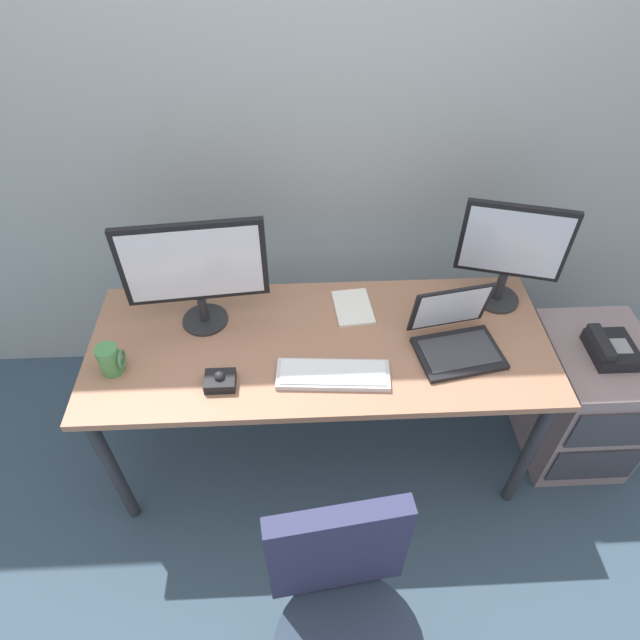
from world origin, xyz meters
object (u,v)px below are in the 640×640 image
Objects in this scene: file_cabinet at (581,398)px; coffee_mug at (110,360)px; paper_notepad at (353,307)px; monitor_main at (195,269)px; desk_phone at (610,349)px; trackball_mouse at (220,380)px; laptop at (456,336)px; monitor_side at (512,249)px; keyboard at (333,374)px; office_chair at (344,636)px.

file_cabinet is 2.01m from coffee_mug.
monitor_main is at bearing -175.47° from paper_notepad.
desk_phone is 1.55m from trackball_mouse.
monitor_side is at bearing 46.64° from laptop.
monitor_main is at bearing 147.85° from keyboard.
monitor_side reaches higher than trackball_mouse.
office_chair is at bearing -46.35° from coffee_mug.
monitor_side is at bearing 152.51° from desk_phone.
desk_phone reaches higher than file_cabinet.
monitor_side reaches higher than file_cabinet.
keyboard is 0.81m from coffee_mug.
desk_phone is 1.94m from coffee_mug.
paper_notepad is at bearing 148.23° from laptop.
monitor_main reaches higher than desk_phone.
office_chair is at bearing -95.80° from paper_notepad.
monitor_main is 4.53× the size of coffee_mug.
trackball_mouse is 0.63m from paper_notepad.
file_cabinet is at bearing -25.28° from monitor_side.
monitor_main reaches higher than paper_notepad.
desk_phone is 1.67m from monitor_main.
keyboard is at bearing -4.83° from coffee_mug.
office_chair is 2.11× the size of monitor_side.
keyboard reaches higher than file_cabinet.
trackball_mouse is at bearing 117.98° from office_chair.
laptop is (-0.24, -0.25, -0.21)m from monitor_side.
keyboard is (0.01, 0.76, 0.32)m from office_chair.
laptop is 0.89m from trackball_mouse.
trackball_mouse is 0.93× the size of coffee_mug.
paper_notepad is (0.51, 0.37, -0.02)m from trackball_mouse.
office_chair is 1.08m from laptop.
laptop reaches higher than coffee_mug.
monitor_side is 0.84m from keyboard.
file_cabinet is 0.66× the size of office_chair.
file_cabinet is 5.40× the size of coffee_mug.
monitor_main is 1.28× the size of keyboard.
office_chair is 1.21m from coffee_mug.
coffee_mug is (-0.79, 0.83, 0.37)m from office_chair.
coffee_mug reaches higher than trackball_mouse.
laptop is at bearing -10.55° from monitor_main.
file_cabinet is at bearing 7.16° from trackball_mouse.
paper_notepad is at bearing 36.31° from trackball_mouse.
paper_notepad is (0.91, 0.29, -0.05)m from coffee_mug.
keyboard is (-1.14, -0.18, 0.45)m from file_cabinet.
monitor_main reaches higher than coffee_mug.
desk_phone is 0.44× the size of monitor_side.
monitor_side is 1.30× the size of laptop.
coffee_mug is (-1.93, -0.09, 0.14)m from desk_phone.
laptop reaches higher than file_cabinet.
laptop reaches higher than paper_notepad.
office_chair reaches higher than keyboard.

